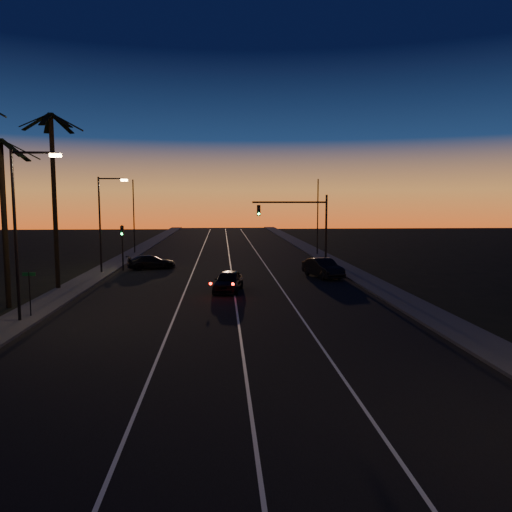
{
  "coord_description": "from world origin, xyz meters",
  "views": [
    {
      "loc": [
        -0.34,
        -6.51,
        6.38
      ],
      "look_at": [
        1.65,
        22.47,
        3.19
      ],
      "focal_mm": 35.0,
      "sensor_mm": 36.0,
      "label": 1
    }
  ],
  "objects": [
    {
      "name": "street_sign",
      "position": [
        -10.8,
        21.0,
        1.66
      ],
      "size": [
        0.7,
        0.06,
        2.6
      ],
      "color": "black",
      "rests_on": "ground"
    },
    {
      "name": "streetlight_left_far",
      "position": [
        -10.69,
        38.0,
        5.06
      ],
      "size": [
        2.55,
        0.26,
        8.5
      ],
      "color": "black",
      "rests_on": "ground"
    },
    {
      "name": "lane_stripe_left",
      "position": [
        -3.0,
        30.0,
        0.02
      ],
      "size": [
        0.12,
        160.0,
        0.01
      ],
      "primitive_type": "cube",
      "color": "silver",
      "rests_on": "road"
    },
    {
      "name": "lead_car",
      "position": [
        0.08,
        28.46,
        0.76
      ],
      "size": [
        2.53,
        5.09,
        1.49
      ],
      "color": "black",
      "rests_on": "road"
    },
    {
      "name": "lane_stripe_mid",
      "position": [
        0.5,
        30.0,
        0.02
      ],
      "size": [
        0.12,
        160.0,
        0.01
      ],
      "primitive_type": "cube",
      "color": "silver",
      "rests_on": "road"
    },
    {
      "name": "sidewalk_left",
      "position": [
        -11.2,
        30.0,
        0.08
      ],
      "size": [
        2.4,
        170.0,
        0.16
      ],
      "primitive_type": "cube",
      "color": "#3E3E3B",
      "rests_on": "ground"
    },
    {
      "name": "right_car",
      "position": [
        8.13,
        34.56,
        0.81
      ],
      "size": [
        2.99,
        5.1,
        1.59
      ],
      "color": "black",
      "rests_on": "road"
    },
    {
      "name": "signal_mast",
      "position": [
        7.14,
        39.99,
        4.78
      ],
      "size": [
        7.1,
        0.41,
        7.0
      ],
      "color": "black",
      "rests_on": "ground"
    },
    {
      "name": "sidewalk_right",
      "position": [
        11.2,
        30.0,
        0.08
      ],
      "size": [
        2.4,
        170.0,
        0.16
      ],
      "primitive_type": "cube",
      "color": "#3E3E3B",
      "rests_on": "ground"
    },
    {
      "name": "road",
      "position": [
        0.0,
        30.0,
        0.01
      ],
      "size": [
        20.0,
        170.0,
        0.01
      ],
      "primitive_type": "cube",
      "color": "black",
      "rests_on": "ground"
    },
    {
      "name": "palm_mid",
      "position": [
        -13.2,
        24.0,
        6.25
      ],
      "size": [
        4.25,
        4.16,
        10.03
      ],
      "color": "black",
      "rests_on": "ground"
    },
    {
      "name": "streetlight_left_near",
      "position": [
        -10.7,
        20.0,
        5.32
      ],
      "size": [
        2.55,
        0.26,
        9.0
      ],
      "color": "black",
      "rests_on": "ground"
    },
    {
      "name": "palm_far",
      "position": [
        -12.2,
        30.0,
        7.61
      ],
      "size": [
        4.25,
        4.16,
        12.53
      ],
      "color": "black",
      "rests_on": "ground"
    },
    {
      "name": "far_pole_left",
      "position": [
        -11.0,
        55.0,
        4.5
      ],
      "size": [
        0.14,
        0.14,
        9.0
      ],
      "primitive_type": "cylinder",
      "color": "black",
      "rests_on": "ground"
    },
    {
      "name": "signal_post",
      "position": [
        -9.5,
        39.98,
        2.89
      ],
      "size": [
        0.28,
        0.37,
        4.2
      ],
      "color": "black",
      "rests_on": "ground"
    },
    {
      "name": "far_pole_right",
      "position": [
        11.0,
        52.0,
        4.5
      ],
      "size": [
        0.14,
        0.14,
        9.0
      ],
      "primitive_type": "cylinder",
      "color": "black",
      "rests_on": "ground"
    },
    {
      "name": "cross_car",
      "position": [
        -7.02,
        40.82,
        0.67
      ],
      "size": [
        4.89,
        3.19,
        1.32
      ],
      "color": "black",
      "rests_on": "road"
    },
    {
      "name": "lane_stripe_right",
      "position": [
        4.0,
        30.0,
        0.02
      ],
      "size": [
        0.12,
        160.0,
        0.01
      ],
      "primitive_type": "cube",
      "color": "silver",
      "rests_on": "road"
    }
  ]
}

